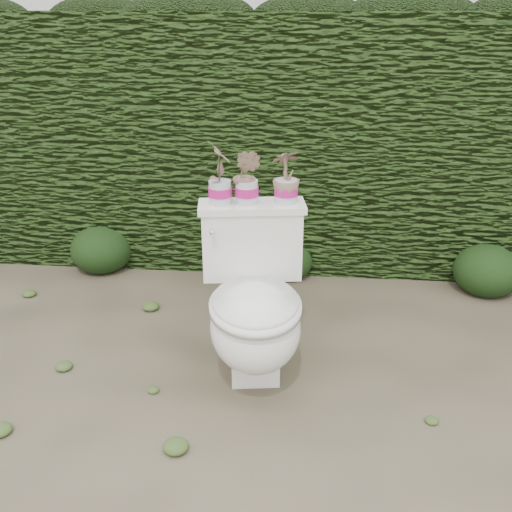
# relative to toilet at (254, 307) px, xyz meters

# --- Properties ---
(ground) EXTENTS (60.00, 60.00, 0.00)m
(ground) POSITION_rel_toilet_xyz_m (0.16, 0.01, -0.36)
(ground) COLOR #6C614A
(ground) RESTS_ON ground
(hedge) EXTENTS (8.00, 1.00, 1.60)m
(hedge) POSITION_rel_toilet_xyz_m (0.16, 1.61, 0.44)
(hedge) COLOR #314F1A
(hedge) RESTS_ON ground
(toilet) EXTENTS (0.55, 0.74, 0.78)m
(toilet) POSITION_rel_toilet_xyz_m (0.00, 0.00, 0.00)
(toilet) COLOR white
(toilet) RESTS_ON ground
(potted_plant_left) EXTENTS (0.13, 0.16, 0.28)m
(potted_plant_left) POSITION_rel_toilet_xyz_m (-0.18, 0.22, 0.56)
(potted_plant_left) COLOR #257933
(potted_plant_left) RESTS_ON toilet
(potted_plant_center) EXTENTS (0.16, 0.15, 0.24)m
(potted_plant_center) POSITION_rel_toilet_xyz_m (-0.06, 0.23, 0.54)
(potted_plant_center) COLOR #257933
(potted_plant_center) RESTS_ON toilet
(potted_plant_right) EXTENTS (0.18, 0.18, 0.23)m
(potted_plant_right) POSITION_rel_toilet_xyz_m (0.12, 0.26, 0.54)
(potted_plant_right) COLOR #257933
(potted_plant_right) RESTS_ON toilet
(liriope_clump_1) EXTENTS (0.41, 0.41, 0.33)m
(liriope_clump_1) POSITION_rel_toilet_xyz_m (-1.13, 1.11, -0.19)
(liriope_clump_1) COLOR #1C3412
(liriope_clump_1) RESTS_ON ground
(liriope_clump_2) EXTENTS (0.32, 0.32, 0.26)m
(liriope_clump_2) POSITION_rel_toilet_xyz_m (0.11, 1.11, -0.23)
(liriope_clump_2) COLOR #1C3412
(liriope_clump_2) RESTS_ON ground
(liriope_clump_3) EXTENTS (0.40, 0.40, 0.32)m
(liriope_clump_3) POSITION_rel_toilet_xyz_m (1.34, 1.01, -0.19)
(liriope_clump_3) COLOR #1C3412
(liriope_clump_3) RESTS_ON ground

